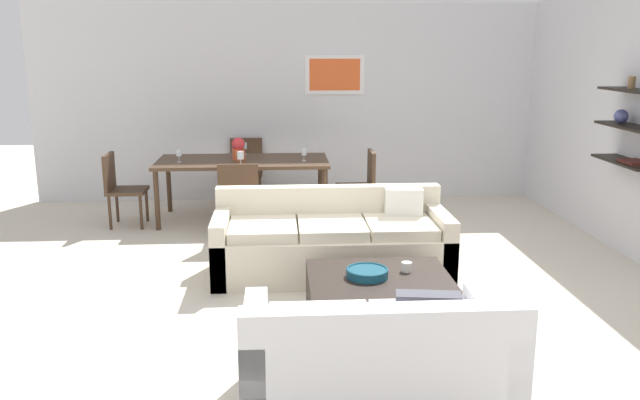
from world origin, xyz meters
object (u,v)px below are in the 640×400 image
candle_jar (407,267)px  wine_glass_head (244,146)px  dining_chair_head (246,166)px  dining_chair_left_near (120,185)px  dining_chair_right_near (362,182)px  sofa_beige (332,243)px  wine_glass_right_near (304,152)px  wine_glass_foot (240,156)px  centerpiece_vase (238,148)px  decorative_bowl (367,272)px  wine_glass_left_near (179,153)px  coffee_table (380,301)px  dining_table (243,165)px  loveseat_white (377,362)px  dining_chair_foot (239,196)px

candle_jar → wine_glass_head: wine_glass_head is taller
dining_chair_head → dining_chair_left_near: 1.84m
dining_chair_right_near → wine_glass_head: wine_glass_head is taller
sofa_beige → wine_glass_right_near: bearing=95.4°
wine_glass_foot → centerpiece_vase: size_ratio=0.64×
decorative_bowl → dining_chair_left_near: dining_chair_left_near is taller
wine_glass_head → centerpiece_vase: centerpiece_vase is taller
dining_chair_right_near → wine_glass_left_near: 2.24m
coffee_table → dining_table: (-1.21, 3.27, 0.50)m
dining_chair_head → wine_glass_right_near: (0.75, -1.03, 0.35)m
dining_table → coffee_table: bearing=-69.8°
loveseat_white → dining_chair_foot: bearing=105.7°
dining_chair_head → dining_chair_right_near: same height
wine_glass_left_near → centerpiece_vase: (0.70, 0.16, 0.03)m
dining_chair_left_near → dining_chair_right_near: (2.91, 0.00, 0.00)m
dining_table → wine_glass_right_near: bearing=-9.3°
wine_glass_right_near → wine_glass_left_near: bearing=180.0°
dining_chair_left_near → centerpiece_vase: (1.40, 0.26, 0.38)m
dining_chair_right_near → wine_glass_foot: 1.52m
dining_chair_left_near → sofa_beige: bearing=-37.7°
coffee_table → dining_chair_right_near: size_ratio=1.25×
candle_jar → dining_chair_foot: (-1.44, 2.24, 0.09)m
dining_chair_left_near → centerpiece_vase: size_ratio=3.23×
wine_glass_right_near → dining_chair_head: bearing=126.1°
dining_chair_foot → sofa_beige: bearing=-51.3°
wine_glass_foot → wine_glass_left_near: bearing=157.2°
wine_glass_head → wine_glass_right_near: wine_glass_right_near is taller
sofa_beige → dining_chair_right_near: size_ratio=2.50×
candle_jar → dining_chair_head: dining_chair_head is taller
dining_chair_head → wine_glass_right_near: bearing=-53.9°
loveseat_white → wine_glass_left_near: bearing=112.0°
wine_glass_right_near → wine_glass_head: bearing=143.2°
loveseat_white → wine_glass_foot: wine_glass_foot is taller
loveseat_white → dining_chair_head: size_ratio=1.78×
loveseat_white → dining_chair_foot: (-1.00, 3.57, 0.21)m
dining_table → dining_chair_foot: (0.00, -0.91, -0.18)m
sofa_beige → centerpiece_vase: bearing=115.0°
wine_glass_foot → centerpiece_vase: (-0.05, 0.48, 0.01)m
decorative_bowl → centerpiece_vase: size_ratio=1.21×
dining_chair_foot → wine_glass_left_near: size_ratio=5.71×
sofa_beige → dining_chair_left_near: dining_chair_left_near is taller
candle_jar → coffee_table: bearing=-150.3°
candle_jar → wine_glass_right_near: bearing=102.8°
wine_glass_foot → candle_jar: bearing=-62.0°
coffee_table → wine_glass_left_near: bearing=121.9°
dining_chair_head → wine_glass_foot: (-0.00, -1.34, 0.37)m
dining_chair_right_near → wine_glass_foot: (-1.45, -0.21, 0.37)m
decorative_bowl → wine_glass_left_near: bearing=120.8°
loveseat_white → centerpiece_vase: (-1.05, 4.51, 0.59)m
coffee_table → wine_glass_right_near: 3.25m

